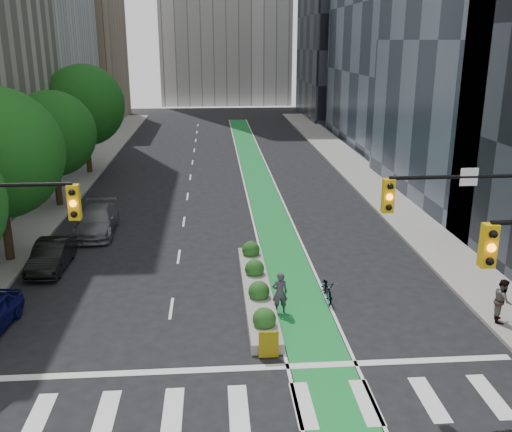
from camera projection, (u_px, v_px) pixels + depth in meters
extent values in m
plane|color=black|center=(237.00, 389.00, 18.41)|extent=(160.00, 160.00, 0.00)
cube|color=gray|center=(59.00, 194.00, 41.34)|extent=(3.60, 90.00, 0.15)
cube|color=gray|center=(378.00, 188.00, 43.06)|extent=(3.60, 90.00, 0.15)
cube|color=#167E32|center=(257.00, 176.00, 47.20)|extent=(2.20, 70.00, 0.01)
cube|color=tan|center=(64.00, 23.00, 75.97)|extent=(14.00, 16.00, 26.00)
cube|color=black|center=(356.00, 16.00, 80.50)|extent=(14.00, 18.00, 28.00)
cylinder|color=black|center=(5.00, 214.00, 28.29)|extent=(0.44, 0.44, 5.04)
cylinder|color=black|center=(57.00, 174.00, 37.90)|extent=(0.44, 0.44, 4.48)
sphere|color=#104C15|center=(53.00, 134.00, 37.09)|extent=(5.60, 5.60, 5.60)
cylinder|color=black|center=(87.00, 143.00, 47.32)|extent=(0.44, 0.44, 5.15)
sphere|color=#104C15|center=(84.00, 105.00, 46.40)|extent=(6.60, 6.60, 6.60)
cube|color=gold|center=(74.00, 202.00, 16.69)|extent=(0.34, 0.28, 1.05)
sphere|color=orange|center=(73.00, 204.00, 16.54)|extent=(0.20, 0.20, 0.20)
cylinder|color=black|center=(477.00, 177.00, 17.42)|extent=(5.50, 0.12, 0.12)
cube|color=gold|center=(388.00, 196.00, 17.38)|extent=(0.34, 0.28, 1.05)
sphere|color=orange|center=(390.00, 197.00, 17.23)|extent=(0.20, 0.20, 0.20)
cube|color=white|center=(469.00, 177.00, 17.37)|extent=(0.55, 0.04, 0.55)
cube|color=gold|center=(488.00, 246.00, 13.17)|extent=(0.34, 0.28, 1.05)
sphere|color=orange|center=(492.00, 248.00, 13.02)|extent=(0.20, 0.20, 0.20)
cube|color=gray|center=(257.00, 291.00, 25.11)|extent=(1.20, 10.00, 0.40)
cube|color=yellow|center=(269.00, 344.00, 20.05)|extent=(0.70, 0.12, 1.00)
sphere|color=#194C19|center=(264.00, 319.00, 21.64)|extent=(0.90, 0.90, 0.90)
sphere|color=#194C19|center=(259.00, 291.00, 24.02)|extent=(0.90, 0.90, 0.90)
sphere|color=#194C19|center=(255.00, 269.00, 26.40)|extent=(0.90, 0.90, 0.90)
sphere|color=#194C19|center=(251.00, 250.00, 28.78)|extent=(0.90, 0.90, 0.90)
imported|color=gray|center=(327.00, 289.00, 24.67)|extent=(0.68, 1.86, 0.97)
imported|color=#3B3641|center=(280.00, 293.00, 23.33)|extent=(0.68, 0.47, 1.78)
imported|color=black|center=(51.00, 255.00, 27.90)|extent=(1.54, 4.29, 1.41)
imported|color=slate|center=(97.00, 221.00, 33.08)|extent=(2.35, 5.33, 1.52)
imported|color=gray|center=(502.00, 300.00, 22.34)|extent=(0.92, 1.03, 1.76)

